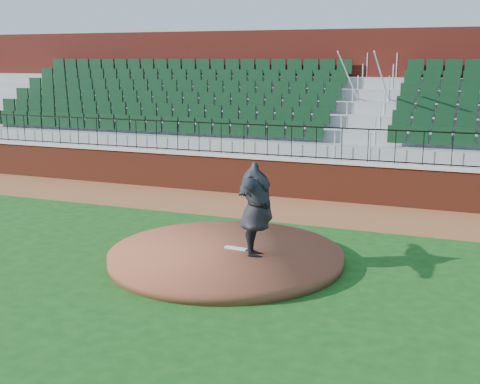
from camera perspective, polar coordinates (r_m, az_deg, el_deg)
name	(u,v)px	position (r m, az deg, el deg)	size (l,w,h in m)	color
ground	(215,263)	(13.76, -2.30, -6.53)	(90.00, 90.00, 0.00)	#134213
warning_track	(288,209)	(18.63, 4.39, -1.55)	(34.00, 3.20, 0.01)	brown
field_wall	(303,180)	(20.01, 5.77, 1.12)	(34.00, 0.35, 1.20)	maroon
wall_cap	(303,160)	(19.90, 5.81, 2.96)	(34.00, 0.45, 0.10)	#B7B7B7
wall_railing	(304,142)	(19.82, 5.85, 4.53)	(34.00, 0.05, 1.00)	black
seating_stands	(325,119)	(22.38, 7.78, 6.64)	(34.00, 5.10, 4.60)	gray
concourse_wall	(343,101)	(25.06, 9.36, 8.20)	(34.00, 0.50, 5.50)	maroon
pitchers_mound	(226,256)	(13.83, -1.30, -5.88)	(5.16, 5.16, 0.25)	brown
pitching_rubber	(236,248)	(13.91, -0.39, -5.16)	(0.51, 0.13, 0.03)	silver
pitcher	(256,209)	(13.19, 1.50, -1.60)	(2.50, 0.68, 2.04)	black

